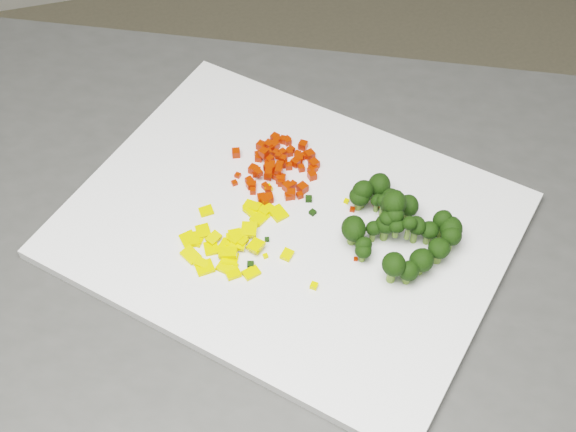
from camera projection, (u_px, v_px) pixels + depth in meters
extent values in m
cube|color=#3E3E3C|center=(270.00, 423.00, 1.25)|extent=(1.23, 1.07, 0.90)
cube|color=white|center=(288.00, 225.00, 0.92)|extent=(0.60, 0.60, 0.01)
cube|color=#BF1702|center=(287.00, 140.00, 0.99)|extent=(0.01, 0.01, 0.01)
cube|color=#BF1702|center=(303.00, 145.00, 0.98)|extent=(0.01, 0.01, 0.01)
cube|color=#BF1702|center=(311.00, 169.00, 0.96)|extent=(0.01, 0.01, 0.01)
cube|color=#BF1702|center=(261.00, 146.00, 0.98)|extent=(0.01, 0.01, 0.01)
cube|color=#BF1702|center=(253.00, 169.00, 0.96)|extent=(0.01, 0.01, 0.01)
cube|color=#BF1702|center=(314.00, 164.00, 0.96)|extent=(0.01, 0.01, 0.01)
cube|color=#BF1702|center=(281.00, 179.00, 0.95)|extent=(0.01, 0.01, 0.01)
cube|color=#BF1702|center=(283.00, 159.00, 0.96)|extent=(0.01, 0.01, 0.01)
cube|color=#BF1702|center=(298.00, 154.00, 0.97)|extent=(0.01, 0.01, 0.01)
cube|color=#BF1702|center=(310.00, 155.00, 0.97)|extent=(0.01, 0.01, 0.01)
cube|color=#BF1702|center=(283.00, 163.00, 0.96)|extent=(0.01, 0.01, 0.01)
cube|color=#BF1702|center=(250.00, 185.00, 0.94)|extent=(0.01, 0.01, 0.01)
cube|color=#BF1702|center=(268.00, 190.00, 0.94)|extent=(0.01, 0.01, 0.01)
cube|color=#BF1702|center=(289.00, 166.00, 0.96)|extent=(0.01, 0.01, 0.01)
cube|color=#BF1702|center=(300.00, 195.00, 0.93)|extent=(0.01, 0.01, 0.01)
cube|color=#BF1702|center=(249.00, 181.00, 0.95)|extent=(0.01, 0.01, 0.01)
cube|color=#BF1702|center=(274.00, 171.00, 0.95)|extent=(0.01, 0.01, 0.01)
cube|color=#BF1702|center=(278.00, 156.00, 0.96)|extent=(0.01, 0.01, 0.01)
cube|color=#BF1702|center=(303.00, 188.00, 0.94)|extent=(0.01, 0.01, 0.01)
cube|color=#BF1702|center=(299.00, 159.00, 0.97)|extent=(0.01, 0.01, 0.01)
cube|color=#BF1702|center=(289.00, 153.00, 0.97)|extent=(0.01, 0.01, 0.01)
cube|color=#BF1702|center=(258.00, 155.00, 0.97)|extent=(0.01, 0.01, 0.01)
cube|color=#BF1702|center=(262.00, 198.00, 0.93)|extent=(0.01, 0.01, 0.01)
cube|color=#BF1702|center=(253.00, 191.00, 0.94)|extent=(0.01, 0.01, 0.01)
cube|color=#BF1702|center=(269.00, 173.00, 0.94)|extent=(0.01, 0.01, 0.01)
cube|color=#BF1702|center=(271.00, 169.00, 0.95)|extent=(0.01, 0.01, 0.01)
cube|color=#BF1702|center=(236.00, 153.00, 0.97)|extent=(0.01, 0.01, 0.01)
cube|color=#BF1702|center=(288.00, 196.00, 0.93)|extent=(0.01, 0.01, 0.01)
cube|color=#BF1702|center=(269.00, 170.00, 0.94)|extent=(0.01, 0.01, 0.01)
cube|color=#BF1702|center=(269.00, 145.00, 0.98)|extent=(0.01, 0.01, 0.01)
cube|color=#BF1702|center=(253.00, 185.00, 0.94)|extent=(0.01, 0.01, 0.01)
cube|color=#BF1702|center=(259.00, 173.00, 0.94)|extent=(0.01, 0.01, 0.01)
cube|color=#BF1702|center=(277.00, 140.00, 0.99)|extent=(0.01, 0.01, 0.01)
cube|color=#BF1702|center=(305.00, 156.00, 0.97)|extent=(0.01, 0.01, 0.01)
cube|color=#BF1702|center=(277.00, 176.00, 0.95)|extent=(0.01, 0.01, 0.01)
cube|color=#BF1702|center=(312.00, 176.00, 0.95)|extent=(0.01, 0.01, 0.01)
cube|color=#BF1702|center=(279.00, 171.00, 0.94)|extent=(0.01, 0.01, 0.01)
cube|color=#BF1702|center=(259.00, 158.00, 0.97)|extent=(0.01, 0.01, 0.01)
cube|color=#BF1702|center=(266.00, 201.00, 0.92)|extent=(0.01, 0.01, 0.01)
cube|color=#BF1702|center=(275.00, 145.00, 0.98)|extent=(0.01, 0.01, 0.01)
cube|color=#BF1702|center=(272.00, 165.00, 0.95)|extent=(0.01, 0.01, 0.01)
cube|color=#BF1702|center=(288.00, 187.00, 0.94)|extent=(0.01, 0.01, 0.01)
cube|color=#BF1702|center=(288.00, 142.00, 0.99)|extent=(0.01, 0.01, 0.01)
cube|color=#BF1702|center=(282.00, 153.00, 0.96)|extent=(0.01, 0.01, 0.01)
cube|color=#BF1702|center=(269.00, 168.00, 0.95)|extent=(0.01, 0.01, 0.01)
cube|color=#BF1702|center=(279.00, 166.00, 0.95)|extent=(0.01, 0.01, 0.01)
cube|color=#BF1702|center=(268.00, 164.00, 0.96)|extent=(0.01, 0.01, 0.01)
cube|color=#BF1702|center=(293.00, 185.00, 0.94)|extent=(0.01, 0.01, 0.01)
cube|color=#BF1702|center=(275.00, 138.00, 0.99)|extent=(0.01, 0.01, 0.01)
cube|color=#BF1702|center=(273.00, 169.00, 0.95)|extent=(0.01, 0.01, 0.01)
cube|color=#BF1702|center=(268.00, 175.00, 0.95)|extent=(0.01, 0.01, 0.01)
cube|color=#BF1702|center=(281.00, 182.00, 0.94)|extent=(0.01, 0.01, 0.01)
cube|color=#BF1702|center=(314.00, 169.00, 0.96)|extent=(0.01, 0.01, 0.01)
cube|color=#BF1702|center=(296.00, 162.00, 0.96)|extent=(0.01, 0.01, 0.01)
cube|color=#BF1702|center=(268.00, 153.00, 0.97)|extent=(0.01, 0.01, 0.01)
cube|color=#BF1702|center=(291.00, 194.00, 0.93)|extent=(0.01, 0.01, 0.01)
cube|color=#BF1702|center=(276.00, 153.00, 0.97)|extent=(0.01, 0.01, 0.01)
cube|color=#BF1702|center=(276.00, 168.00, 0.95)|extent=(0.01, 0.01, 0.01)
cube|color=#BF1702|center=(269.00, 198.00, 0.93)|extent=(0.01, 0.01, 0.01)
cube|color=#BF1702|center=(278.00, 173.00, 0.95)|extent=(0.01, 0.01, 0.01)
cube|color=#BF1702|center=(283.00, 140.00, 0.99)|extent=(0.01, 0.01, 0.01)
cube|color=#BF1702|center=(301.00, 168.00, 0.96)|extent=(0.01, 0.01, 0.01)
cube|color=#BF1702|center=(271.00, 147.00, 0.98)|extent=(0.01, 0.01, 0.01)
cube|color=#BF1702|center=(291.00, 150.00, 0.98)|extent=(0.01, 0.01, 0.01)
cube|color=#BF1702|center=(264.00, 153.00, 0.96)|extent=(0.01, 0.01, 0.01)
cube|color=#BF1702|center=(257.00, 172.00, 0.94)|extent=(0.01, 0.01, 0.01)
cube|color=#BF1702|center=(269.00, 160.00, 0.97)|extent=(0.01, 0.01, 0.01)
cube|color=#BF1702|center=(265.00, 186.00, 0.94)|extent=(0.01, 0.01, 0.01)
cube|color=yellow|center=(253.00, 211.00, 0.92)|extent=(0.02, 0.03, 0.01)
cube|color=yellow|center=(227.00, 267.00, 0.87)|extent=(0.03, 0.03, 0.01)
cube|color=yellow|center=(191.00, 255.00, 0.88)|extent=(0.02, 0.03, 0.01)
cube|color=yellow|center=(252.00, 206.00, 0.92)|extent=(0.02, 0.02, 0.01)
cube|color=yellow|center=(211.00, 248.00, 0.89)|extent=(0.02, 0.02, 0.01)
cube|color=yellow|center=(239.00, 242.00, 0.88)|extent=(0.02, 0.02, 0.01)
cube|color=yellow|center=(234.00, 241.00, 0.89)|extent=(0.02, 0.02, 0.01)
cube|color=yellow|center=(230.00, 260.00, 0.88)|extent=(0.02, 0.02, 0.01)
cube|color=yellow|center=(233.00, 273.00, 0.86)|extent=(0.02, 0.02, 0.01)
cube|color=yellow|center=(251.00, 273.00, 0.86)|extent=(0.02, 0.02, 0.01)
cube|color=yellow|center=(278.00, 213.00, 0.92)|extent=(0.02, 0.02, 0.01)
cube|color=yellow|center=(266.00, 209.00, 0.92)|extent=(0.02, 0.02, 0.01)
cube|color=yellow|center=(287.00, 255.00, 0.88)|extent=(0.02, 0.02, 0.01)
cube|color=yellow|center=(236.00, 238.00, 0.89)|extent=(0.02, 0.02, 0.01)
cube|color=yellow|center=(236.00, 236.00, 0.89)|extent=(0.01, 0.02, 0.00)
cube|color=yellow|center=(205.00, 268.00, 0.87)|extent=(0.02, 0.02, 0.01)
cube|color=yellow|center=(228.00, 253.00, 0.88)|extent=(0.02, 0.02, 0.01)
cube|color=yellow|center=(206.00, 211.00, 0.92)|extent=(0.02, 0.02, 0.01)
cube|color=yellow|center=(214.00, 238.00, 0.89)|extent=(0.02, 0.02, 0.01)
cube|color=yellow|center=(256.00, 246.00, 0.88)|extent=(0.02, 0.02, 0.01)
cube|color=yellow|center=(249.00, 230.00, 0.90)|extent=(0.02, 0.02, 0.01)
cube|color=yellow|center=(252.00, 227.00, 0.90)|extent=(0.02, 0.02, 0.00)
cube|color=yellow|center=(260.00, 218.00, 0.91)|extent=(0.03, 0.02, 0.01)
cube|color=yellow|center=(195.00, 239.00, 0.89)|extent=(0.01, 0.02, 0.01)
cube|color=yellow|center=(196.00, 242.00, 0.89)|extent=(0.02, 0.02, 0.01)
cube|color=yellow|center=(189.00, 239.00, 0.89)|extent=(0.02, 0.02, 0.01)
cube|color=yellow|center=(227.00, 247.00, 0.89)|extent=(0.03, 0.03, 0.01)
cube|color=yellow|center=(239.00, 239.00, 0.89)|extent=(0.02, 0.02, 0.01)
cube|color=yellow|center=(203.00, 231.00, 0.90)|extent=(0.02, 0.02, 0.01)
cube|color=yellow|center=(203.00, 264.00, 0.87)|extent=(0.02, 0.02, 0.01)
cube|color=#BF1702|center=(234.00, 183.00, 0.95)|extent=(0.01, 0.01, 0.00)
cube|color=yellow|center=(346.00, 201.00, 0.93)|extent=(0.01, 0.01, 0.00)
cube|color=#BF1702|center=(238.00, 175.00, 0.95)|extent=(0.01, 0.01, 0.00)
cube|color=yellow|center=(314.00, 286.00, 0.85)|extent=(0.01, 0.01, 0.01)
cube|color=#BF1702|center=(255.00, 174.00, 0.95)|extent=(0.01, 0.01, 0.01)
cube|color=black|center=(313.00, 212.00, 0.92)|extent=(0.01, 0.01, 0.00)
cube|color=#BF1702|center=(356.00, 259.00, 0.88)|extent=(0.01, 0.01, 0.00)
cube|color=#BF1702|center=(377.00, 203.00, 0.93)|extent=(0.01, 0.01, 0.01)
cube|color=black|center=(267.00, 239.00, 0.89)|extent=(0.01, 0.01, 0.00)
cube|color=yellow|center=(248.00, 207.00, 0.92)|extent=(0.01, 0.01, 0.00)
cube|color=yellow|center=(268.00, 188.00, 0.94)|extent=(0.01, 0.01, 0.01)
cube|color=yellow|center=(265.00, 256.00, 0.88)|extent=(0.01, 0.01, 0.00)
cube|color=#BF1702|center=(352.00, 209.00, 0.92)|extent=(0.01, 0.01, 0.00)
cube|color=#BF1702|center=(378.00, 204.00, 0.92)|extent=(0.01, 0.01, 0.01)
cube|color=black|center=(251.00, 265.00, 0.87)|extent=(0.01, 0.01, 0.01)
cube|color=black|center=(309.00, 199.00, 0.93)|extent=(0.01, 0.01, 0.01)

